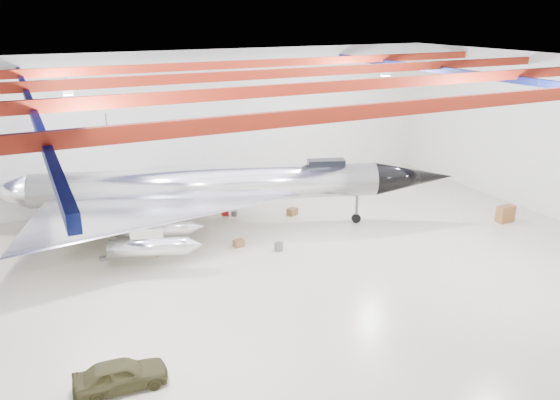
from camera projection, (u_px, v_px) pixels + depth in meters
floor at (293, 271)px, 30.23m from camera, size 40.00×40.00×0.00m
wall_back at (202, 125)px, 41.15m from camera, size 40.00×0.00×40.00m
wall_right at (556, 138)px, 36.78m from camera, size 0.00×30.00×30.00m
ceiling at (294, 68)px, 26.64m from camera, size 40.00×40.00×0.00m
ceiling_structure at (294, 82)px, 26.86m from camera, size 39.50×29.50×1.08m
jet_aircraft at (208, 190)px, 35.10m from camera, size 29.65×22.35×8.38m
jeep at (121, 375)px, 20.61m from camera, size 3.58×1.64×1.19m
desk at (505, 214)px, 37.10m from camera, size 1.25×0.63×1.13m
crate_ply at (159, 251)px, 32.19m from camera, size 0.68×0.62×0.40m
toolbox_red at (225, 213)px, 38.40m from camera, size 0.49×0.41×0.32m
engine_drum at (279, 247)px, 32.70m from camera, size 0.62×0.62×0.48m
parts_bin at (292, 212)px, 38.45m from camera, size 0.84×0.77×0.48m
crate_small at (103, 259)px, 31.40m from camera, size 0.37×0.31×0.24m
oil_barrel at (239, 243)px, 33.28m from camera, size 0.68×0.58×0.43m
spares_box at (234, 213)px, 38.31m from camera, size 0.55×0.55×0.38m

